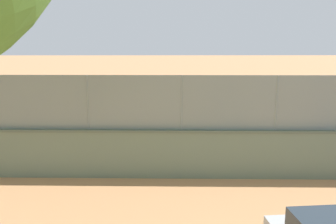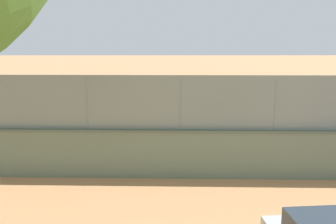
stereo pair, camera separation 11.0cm
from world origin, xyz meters
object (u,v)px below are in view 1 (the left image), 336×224
(player_foreground_swinging, at_px, (223,120))
(courtside_bench, at_px, (12,156))
(player_baseline_waiting, at_px, (46,109))
(sports_ball, at_px, (202,146))
(player_near_wall_returning, at_px, (226,102))

(player_foreground_swinging, relative_size, courtside_bench, 0.93)
(player_foreground_swinging, xyz_separation_m, player_baseline_waiting, (9.54, -3.16, -0.03))
(player_baseline_waiting, bearing_deg, sports_ball, 150.24)
(player_foreground_swinging, relative_size, sports_ball, 12.42)
(player_foreground_swinging, height_order, sports_ball, player_foreground_swinging)
(player_near_wall_returning, bearing_deg, courtside_bench, 43.13)
(player_baseline_waiting, height_order, sports_ball, player_baseline_waiting)
(courtside_bench, bearing_deg, player_foreground_swinging, -153.95)
(player_near_wall_returning, bearing_deg, sports_ball, 71.11)
(player_baseline_waiting, xyz_separation_m, sports_ball, (-8.36, 4.78, -0.78))
(player_foreground_swinging, height_order, player_baseline_waiting, player_foreground_swinging)
(player_baseline_waiting, bearing_deg, courtside_bench, 98.62)
(player_baseline_waiting, relative_size, sports_ball, 12.09)
(player_foreground_swinging, bearing_deg, courtside_bench, 26.05)
(sports_ball, bearing_deg, player_near_wall_returning, -108.89)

